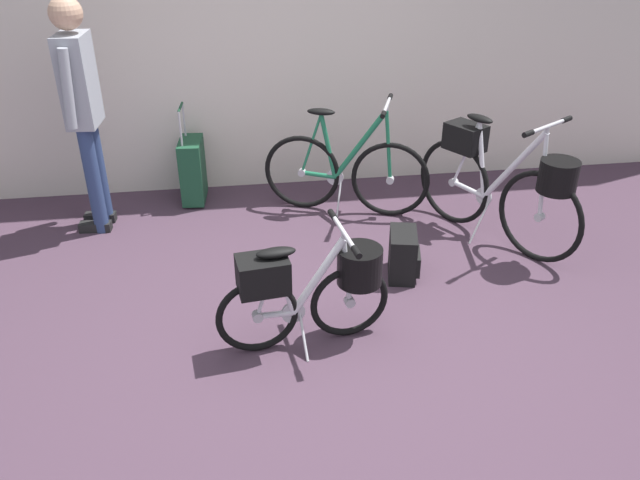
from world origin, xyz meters
The scene contains 8 objects.
ground_plane centered at (0.00, 0.00, 0.00)m, with size 8.11×8.11×0.00m, color #473342.
back_wall centered at (0.00, 2.44, 1.52)m, with size 8.11×0.10×3.05m, color silver.
folding_bike_foreground centered at (-0.16, 0.10, 0.39)m, with size 1.02×0.53×0.73m.
display_bike_left centered at (1.36, 1.10, 0.50)m, with size 0.81×1.25×1.00m.
display_bike_right centered at (0.33, 1.75, 0.35)m, with size 1.28×0.61×0.94m.
visitor_near_wall centered at (-1.60, 1.77, 0.99)m, with size 0.29×0.54×1.72m.
rolling_suitcase centered at (-0.90, 2.13, 0.28)m, with size 0.21×0.37×0.83m.
backpack_on_floor centered at (0.55, 0.73, 0.16)m, with size 0.26×0.34×0.33m.
Camera 1 is at (-0.55, -2.89, 2.38)m, focal length 35.87 mm.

